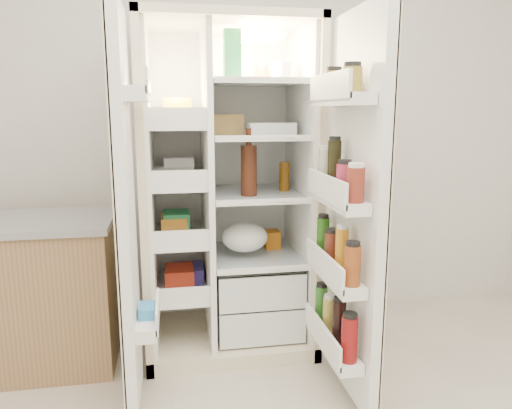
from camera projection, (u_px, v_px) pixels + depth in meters
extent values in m
cube|color=silver|center=(238.00, 108.00, 3.01)|extent=(4.00, 0.02, 2.70)
cube|color=beige|center=(221.00, 182.00, 3.01)|extent=(0.92, 0.04, 1.80)
cube|color=beige|center=(146.00, 192.00, 2.61)|extent=(0.04, 0.70, 1.80)
cube|color=beige|center=(304.00, 188.00, 2.76)|extent=(0.04, 0.70, 1.80)
cube|color=beige|center=(225.00, 23.00, 2.52)|extent=(0.92, 0.70, 0.04)
cube|color=beige|center=(229.00, 334.00, 2.85)|extent=(0.92, 0.70, 0.08)
cube|color=white|center=(221.00, 179.00, 2.97)|extent=(0.84, 0.02, 1.68)
cube|color=white|center=(152.00, 189.00, 2.61)|extent=(0.02, 0.62, 1.68)
cube|color=white|center=(299.00, 185.00, 2.76)|extent=(0.02, 0.62, 1.68)
cube|color=white|center=(207.00, 187.00, 2.67)|extent=(0.03, 0.62, 1.68)
cube|color=white|center=(255.00, 310.00, 2.83)|extent=(0.47, 0.52, 0.19)
cube|color=white|center=(255.00, 278.00, 2.80)|extent=(0.47, 0.52, 0.19)
cube|color=#FFD18C|center=(253.00, 38.00, 2.61)|extent=(0.30, 0.30, 0.02)
cube|color=white|center=(182.00, 287.00, 2.75)|extent=(0.28, 0.58, 0.02)
cube|color=white|center=(180.00, 236.00, 2.69)|extent=(0.28, 0.58, 0.02)
cube|color=white|center=(178.00, 182.00, 2.63)|extent=(0.28, 0.58, 0.02)
cube|color=white|center=(177.00, 127.00, 2.58)|extent=(0.28, 0.58, 0.02)
cube|color=silver|center=(254.00, 254.00, 2.79)|extent=(0.49, 0.58, 0.01)
cube|color=silver|center=(254.00, 193.00, 2.72)|extent=(0.49, 0.58, 0.01)
cube|color=silver|center=(254.00, 135.00, 2.66)|extent=(0.49, 0.58, 0.02)
cube|color=silver|center=(254.00, 83.00, 2.60)|extent=(0.49, 0.58, 0.02)
cube|color=red|center=(181.00, 277.00, 2.74)|extent=(0.16, 0.20, 0.10)
cube|color=#2A9B57|center=(180.00, 224.00, 2.68)|extent=(0.14, 0.18, 0.12)
cube|color=beige|center=(178.00, 174.00, 2.62)|extent=(0.20, 0.22, 0.07)
cube|color=gold|center=(176.00, 111.00, 2.56)|extent=(0.15, 0.16, 0.14)
cube|color=#4035A1|center=(181.00, 278.00, 2.74)|extent=(0.18, 0.20, 0.09)
cube|color=orange|center=(180.00, 225.00, 2.68)|extent=(0.14, 0.18, 0.10)
cube|color=white|center=(178.00, 170.00, 2.62)|extent=(0.16, 0.16, 0.12)
sphere|color=orange|center=(236.00, 328.00, 2.75)|extent=(0.07, 0.07, 0.07)
sphere|color=orange|center=(250.00, 323.00, 2.80)|extent=(0.07, 0.07, 0.07)
sphere|color=orange|center=(269.00, 325.00, 2.78)|extent=(0.07, 0.07, 0.07)
sphere|color=orange|center=(241.00, 317.00, 2.89)|extent=(0.07, 0.07, 0.07)
sphere|color=orange|center=(258.00, 317.00, 2.89)|extent=(0.07, 0.07, 0.07)
sphere|color=orange|center=(276.00, 318.00, 2.87)|extent=(0.07, 0.07, 0.07)
sphere|color=orange|center=(229.00, 322.00, 2.82)|extent=(0.07, 0.07, 0.07)
sphere|color=orange|center=(267.00, 315.00, 2.92)|extent=(0.07, 0.07, 0.07)
ellipsoid|color=#4B7D29|center=(254.00, 274.00, 2.81)|extent=(0.26, 0.24, 0.11)
cylinder|color=#3D190D|center=(249.00, 171.00, 2.57)|extent=(0.09, 0.09, 0.27)
cylinder|color=brown|center=(284.00, 176.00, 2.73)|extent=(0.06, 0.06, 0.16)
cube|color=#238249|center=(232.00, 55.00, 2.44)|extent=(0.08, 0.08, 0.25)
cylinder|color=silver|center=(281.00, 72.00, 2.59)|extent=(0.11, 0.11, 0.10)
cylinder|color=#A95F27|center=(262.00, 74.00, 2.71)|extent=(0.07, 0.07, 0.09)
cube|color=silver|center=(272.00, 129.00, 2.59)|extent=(0.25, 0.10, 0.06)
cube|color=#9F7B3F|center=(227.00, 124.00, 2.65)|extent=(0.17, 0.10, 0.11)
ellipsoid|color=silver|center=(245.00, 243.00, 2.70)|extent=(0.25, 0.23, 0.16)
cube|color=orange|center=(272.00, 239.00, 2.89)|extent=(0.09, 0.10, 0.10)
cube|color=white|center=(126.00, 214.00, 2.07)|extent=(0.05, 0.40, 1.72)
cube|color=beige|center=(120.00, 214.00, 2.07)|extent=(0.01, 0.40, 1.72)
cube|color=white|center=(148.00, 322.00, 2.18)|extent=(0.09, 0.32, 0.06)
cube|color=white|center=(137.00, 94.00, 1.99)|extent=(0.09, 0.32, 0.06)
cube|color=#338CCC|center=(148.00, 316.00, 2.17)|extent=(0.07, 0.12, 0.10)
cube|color=white|center=(355.00, 210.00, 2.16)|extent=(0.05, 0.58, 1.72)
cube|color=beige|center=(361.00, 210.00, 2.16)|extent=(0.01, 0.58, 1.72)
cube|color=white|center=(333.00, 344.00, 2.27)|extent=(0.11, 0.50, 0.05)
cube|color=white|center=(335.00, 275.00, 2.20)|extent=(0.11, 0.50, 0.05)
cube|color=white|center=(338.00, 199.00, 2.13)|extent=(0.11, 0.50, 0.05)
cube|color=white|center=(341.00, 100.00, 2.05)|extent=(0.11, 0.50, 0.05)
cylinder|color=maroon|center=(349.00, 339.00, 2.05)|extent=(0.07, 0.07, 0.20)
cylinder|color=black|center=(339.00, 324.00, 2.17)|extent=(0.06, 0.06, 0.22)
cylinder|color=#A38E36|center=(329.00, 316.00, 2.30)|extent=(0.06, 0.06, 0.18)
cylinder|color=#2B6622|center=(321.00, 304.00, 2.43)|extent=(0.06, 0.06, 0.19)
cylinder|color=brown|center=(352.00, 266.00, 1.99)|extent=(0.07, 0.07, 0.17)
cylinder|color=orange|center=(341.00, 252.00, 2.11)|extent=(0.06, 0.06, 0.21)
cylinder|color=#572315|center=(332.00, 249.00, 2.24)|extent=(0.07, 0.07, 0.16)
cylinder|color=#235714|center=(323.00, 238.00, 2.36)|extent=(0.06, 0.06, 0.20)
cylinder|color=maroon|center=(355.00, 185.00, 1.92)|extent=(0.07, 0.07, 0.14)
cylinder|color=#A02942|center=(344.00, 180.00, 2.05)|extent=(0.07, 0.07, 0.14)
cylinder|color=black|center=(334.00, 166.00, 2.16)|extent=(0.06, 0.06, 0.23)
cylinder|color=#BCB79B|center=(325.00, 168.00, 2.29)|extent=(0.06, 0.06, 0.18)
cylinder|color=olive|center=(352.00, 80.00, 1.92)|extent=(0.08, 0.08, 0.10)
cylinder|color=olive|center=(334.00, 83.00, 2.13)|extent=(0.08, 0.08, 0.10)
cube|color=#976D4B|center=(10.00, 297.00, 2.52)|extent=(1.06, 0.55, 0.76)
cube|color=#96959B|center=(2.00, 223.00, 2.45)|extent=(1.09, 0.58, 0.04)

